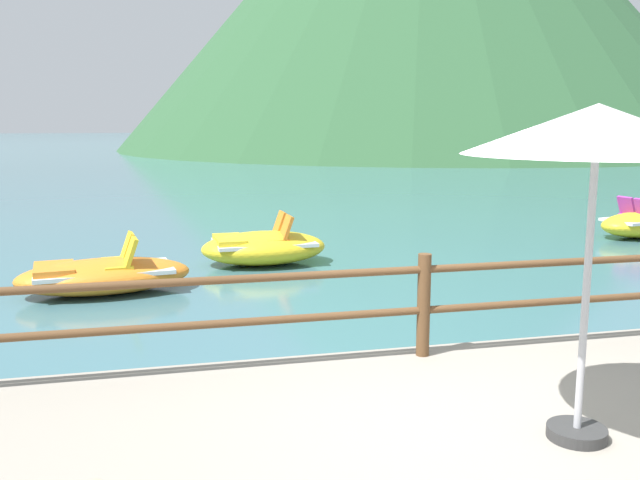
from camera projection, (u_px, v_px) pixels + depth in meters
name	position (u px, v px, depth m)	size (l,w,h in m)	color
ground_plane	(194.00, 161.00, 43.31)	(200.00, 200.00, 0.00)	#3D6B75
dock_railing	(424.00, 293.00, 6.27)	(23.92, 0.12, 0.95)	brown
beach_umbrella	(597.00, 134.00, 4.36)	(1.70, 1.70, 2.24)	#B2B2B7
pedal_boat_0	(263.00, 247.00, 12.32)	(2.28, 1.48, 0.90)	yellow
pedal_boat_1	(103.00, 275.00, 10.25)	(2.65, 1.56, 0.85)	orange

